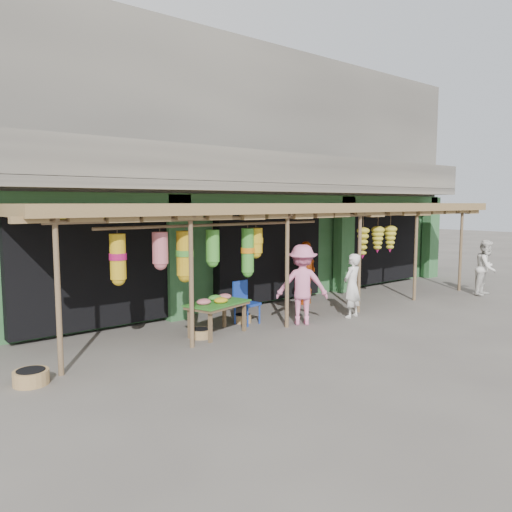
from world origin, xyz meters
TOP-DOWN VIEW (x-y plane):
  - ground at (0.00, 0.00)m, footprint 80.00×80.00m
  - building at (-0.00, 4.87)m, footprint 16.40×6.80m
  - awning at (-0.14, 0.81)m, footprint 14.00×2.70m
  - flower_table at (-3.06, 0.30)m, footprint 1.52×1.12m
  - blue_chair at (-2.01, 0.70)m, footprint 0.54×0.55m
  - basket_left at (-7.00, -0.33)m, footprint 0.63×0.63m
  - basket_mid at (-3.48, 0.30)m, footprint 0.54×0.54m
  - basket_right at (-2.00, 0.79)m, footprint 0.52×0.52m
  - person_front at (0.41, -0.47)m, footprint 0.63×0.48m
  - person_right at (5.89, -1.10)m, footprint 0.91×0.76m
  - person_vendor at (0.70, 1.40)m, footprint 1.11×0.78m
  - person_shopper at (-1.02, -0.19)m, footprint 1.36×1.29m

SIDE VIEW (x-z plane):
  - ground at x=0.00m, z-range 0.00..0.00m
  - basket_mid at x=-3.48m, z-range 0.00..0.18m
  - basket_right at x=-2.00m, z-range 0.00..0.19m
  - basket_left at x=-7.00m, z-range 0.00..0.22m
  - blue_chair at x=-2.01m, z-range 0.06..1.05m
  - flower_table at x=-3.06m, z-range 0.25..1.07m
  - person_front at x=0.41m, z-range 0.00..1.57m
  - person_right at x=5.89m, z-range 0.00..1.68m
  - person_vendor at x=0.70m, z-range 0.00..1.75m
  - person_shopper at x=-1.02m, z-range 0.00..1.85m
  - awning at x=-0.14m, z-range 1.19..3.98m
  - building at x=0.00m, z-range -0.13..6.87m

